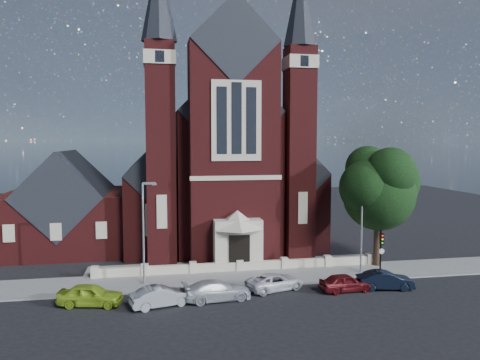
{
  "coord_description": "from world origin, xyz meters",
  "views": [
    {
      "loc": [
        -7.04,
        -32.35,
        11.25
      ],
      "look_at": [
        1.05,
        12.0,
        7.47
      ],
      "focal_mm": 35.0,
      "sensor_mm": 36.0,
      "label": 1
    }
  ],
  "objects_px": {
    "car_lime_van": "(91,295)",
    "car_silver_a": "(161,296)",
    "street_lamp_left": "(144,227)",
    "car_white_suv": "(275,282)",
    "car_dark_red": "(346,282)",
    "church": "(215,167)",
    "traffic_signal": "(381,248)",
    "car_navy": "(385,280)",
    "street_tree": "(381,190)",
    "car_silver_b": "(217,290)",
    "street_lamp_right": "(363,220)",
    "parish_hall": "(68,211)"
  },
  "relations": [
    {
      "from": "car_lime_van",
      "to": "car_silver_a",
      "type": "bearing_deg",
      "value": -91.2
    },
    {
      "from": "street_lamp_left",
      "to": "car_silver_a",
      "type": "bearing_deg",
      "value": -76.8
    },
    {
      "from": "car_white_suv",
      "to": "car_dark_red",
      "type": "distance_m",
      "value": 5.26
    },
    {
      "from": "church",
      "to": "traffic_signal",
      "type": "xyz_separation_m",
      "value": [
        11.0,
        -20.52,
        -5.6
      ]
    },
    {
      "from": "car_lime_van",
      "to": "street_lamp_left",
      "type": "bearing_deg",
      "value": -31.96
    },
    {
      "from": "car_navy",
      "to": "traffic_signal",
      "type": "bearing_deg",
      "value": -11.41
    },
    {
      "from": "traffic_signal",
      "to": "car_navy",
      "type": "relative_size",
      "value": 0.94
    },
    {
      "from": "street_tree",
      "to": "traffic_signal",
      "type": "height_order",
      "value": "street_tree"
    },
    {
      "from": "car_lime_van",
      "to": "car_dark_red",
      "type": "bearing_deg",
      "value": -79.8
    },
    {
      "from": "church",
      "to": "car_silver_a",
      "type": "xyz_separation_m",
      "value": [
        -6.76,
        -23.83,
        -7.49
      ]
    },
    {
      "from": "street_tree",
      "to": "car_white_suv",
      "type": "distance_m",
      "value": 13.33
    },
    {
      "from": "traffic_signal",
      "to": "car_silver_a",
      "type": "height_order",
      "value": "traffic_signal"
    },
    {
      "from": "traffic_signal",
      "to": "car_navy",
      "type": "bearing_deg",
      "value": -110.09
    },
    {
      "from": "church",
      "to": "car_dark_red",
      "type": "height_order",
      "value": "church"
    },
    {
      "from": "car_silver_b",
      "to": "car_dark_red",
      "type": "distance_m",
      "value": 9.73
    },
    {
      "from": "street_tree",
      "to": "street_lamp_right",
      "type": "xyz_separation_m",
      "value": [
        -2.51,
        -1.71,
        -2.36
      ]
    },
    {
      "from": "church",
      "to": "car_silver_b",
      "type": "xyz_separation_m",
      "value": [
        -2.85,
        -23.28,
        -7.48
      ]
    },
    {
      "from": "car_lime_van",
      "to": "street_tree",
      "type": "bearing_deg",
      "value": -65.96
    },
    {
      "from": "car_lime_van",
      "to": "car_silver_a",
      "type": "distance_m",
      "value": 4.86
    },
    {
      "from": "street_lamp_right",
      "to": "car_white_suv",
      "type": "bearing_deg",
      "value": -161.13
    },
    {
      "from": "car_silver_b",
      "to": "car_dark_red",
      "type": "xyz_separation_m",
      "value": [
        9.73,
        0.21,
        -0.03
      ]
    },
    {
      "from": "church",
      "to": "car_dark_red",
      "type": "relative_size",
      "value": 8.84
    },
    {
      "from": "car_silver_a",
      "to": "car_white_suv",
      "type": "xyz_separation_m",
      "value": [
        8.55,
        2.05,
        -0.07
      ]
    },
    {
      "from": "car_white_suv",
      "to": "car_dark_red",
      "type": "height_order",
      "value": "car_dark_red"
    },
    {
      "from": "street_lamp_left",
      "to": "car_dark_red",
      "type": "height_order",
      "value": "street_lamp_left"
    },
    {
      "from": "parish_hall",
      "to": "street_lamp_right",
      "type": "distance_m",
      "value": 29.62
    },
    {
      "from": "traffic_signal",
      "to": "car_silver_b",
      "type": "distance_m",
      "value": 14.25
    },
    {
      "from": "street_tree",
      "to": "car_navy",
      "type": "distance_m",
      "value": 8.99
    },
    {
      "from": "street_tree",
      "to": "car_navy",
      "type": "height_order",
      "value": "street_tree"
    },
    {
      "from": "parish_hall",
      "to": "traffic_signal",
      "type": "height_order",
      "value": "parish_hall"
    },
    {
      "from": "car_silver_a",
      "to": "car_dark_red",
      "type": "xyz_separation_m",
      "value": [
        13.65,
        0.76,
        -0.02
      ]
    },
    {
      "from": "church",
      "to": "street_lamp_left",
      "type": "bearing_deg",
      "value": -112.66
    },
    {
      "from": "street_lamp_right",
      "to": "traffic_signal",
      "type": "xyz_separation_m",
      "value": [
        0.91,
        -1.57,
        -2.02
      ]
    },
    {
      "from": "church",
      "to": "car_silver_a",
      "type": "height_order",
      "value": "church"
    },
    {
      "from": "car_navy",
      "to": "street_lamp_left",
      "type": "bearing_deg",
      "value": 85.47
    },
    {
      "from": "car_silver_a",
      "to": "car_dark_red",
      "type": "distance_m",
      "value": 13.67
    },
    {
      "from": "car_white_suv",
      "to": "car_navy",
      "type": "relative_size",
      "value": 1.06
    },
    {
      "from": "street_lamp_right",
      "to": "car_lime_van",
      "type": "bearing_deg",
      "value": -169.87
    },
    {
      "from": "street_tree",
      "to": "car_silver_b",
      "type": "xyz_separation_m",
      "value": [
        -15.45,
        -6.04,
        -6.26
      ]
    },
    {
      "from": "parish_hall",
      "to": "street_lamp_right",
      "type": "height_order",
      "value": "parish_hall"
    },
    {
      "from": "car_silver_b",
      "to": "traffic_signal",
      "type": "bearing_deg",
      "value": -84.91
    },
    {
      "from": "car_dark_red",
      "to": "car_navy",
      "type": "xyz_separation_m",
      "value": [
        3.15,
        -0.08,
        0.03
      ]
    },
    {
      "from": "street_lamp_right",
      "to": "traffic_signal",
      "type": "height_order",
      "value": "street_lamp_right"
    },
    {
      "from": "street_tree",
      "to": "car_silver_a",
      "type": "relative_size",
      "value": 2.53
    },
    {
      "from": "church",
      "to": "car_silver_a",
      "type": "distance_m",
      "value": 25.88
    },
    {
      "from": "traffic_signal",
      "to": "car_lime_van",
      "type": "distance_m",
      "value": 22.7
    },
    {
      "from": "church",
      "to": "car_white_suv",
      "type": "height_order",
      "value": "church"
    },
    {
      "from": "street_lamp_right",
      "to": "car_silver_b",
      "type": "distance_m",
      "value": 14.19
    },
    {
      "from": "church",
      "to": "car_dark_red",
      "type": "distance_m",
      "value": 25.22
    },
    {
      "from": "car_dark_red",
      "to": "car_navy",
      "type": "bearing_deg",
      "value": -95.32
    }
  ]
}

